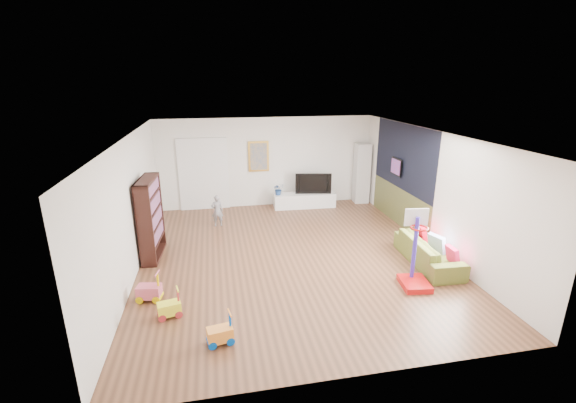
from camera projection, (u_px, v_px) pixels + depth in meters
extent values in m
cube|color=brown|center=(291.00, 256.00, 8.60)|extent=(6.50, 7.50, 0.00)
cube|color=white|center=(292.00, 135.00, 7.78)|extent=(6.50, 7.50, 0.00)
cube|color=silver|center=(267.00, 162.00, 11.70)|extent=(6.50, 0.00, 2.70)
cube|color=silver|center=(354.00, 288.00, 4.69)|extent=(6.50, 0.00, 2.70)
cube|color=white|center=(131.00, 208.00, 7.60)|extent=(0.00, 7.50, 2.70)
cube|color=white|center=(431.00, 190.00, 8.79)|extent=(0.00, 7.50, 2.70)
cube|color=black|center=(403.00, 157.00, 9.94)|extent=(0.01, 3.20, 1.70)
cube|color=brown|center=(399.00, 206.00, 10.36)|extent=(0.01, 3.20, 1.00)
cube|color=white|center=(204.00, 175.00, 11.40)|extent=(1.45, 0.06, 2.10)
cube|color=gold|center=(259.00, 156.00, 11.55)|extent=(0.62, 0.06, 0.92)
cube|color=#7F3F8C|center=(396.00, 167.00, 10.21)|extent=(0.04, 0.56, 0.46)
cube|color=white|center=(304.00, 200.00, 11.80)|extent=(1.89, 0.54, 0.44)
cube|color=silver|center=(362.00, 173.00, 12.10)|extent=(0.46, 0.46, 1.88)
cube|color=black|center=(151.00, 218.00, 8.35)|extent=(0.39, 1.23, 1.77)
imported|color=#5F6825|center=(428.00, 252.00, 8.17)|extent=(0.83, 1.92, 0.55)
cube|color=#B80F0F|center=(418.00, 250.00, 7.12)|extent=(0.59, 0.69, 1.50)
cube|color=#FFFE30|center=(169.00, 304.00, 6.33)|extent=(0.41, 0.30, 0.49)
cube|color=orange|center=(220.00, 329.00, 5.68)|extent=(0.41, 0.29, 0.50)
cube|color=#D0556B|center=(149.00, 287.00, 6.80)|extent=(0.45, 0.32, 0.54)
imported|color=gray|center=(217.00, 211.00, 10.23)|extent=(0.32, 0.22, 0.86)
imported|color=black|center=(313.00, 183.00, 11.73)|extent=(1.10, 0.34, 0.63)
imported|color=navy|center=(278.00, 189.00, 11.56)|extent=(0.38, 0.35, 0.35)
cube|color=#D0194B|center=(453.00, 255.00, 7.65)|extent=(0.10, 0.35, 0.34)
cube|color=silver|center=(437.00, 244.00, 8.18)|extent=(0.22, 0.41, 0.40)
cube|color=red|center=(423.00, 234.00, 8.69)|extent=(0.20, 0.42, 0.41)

